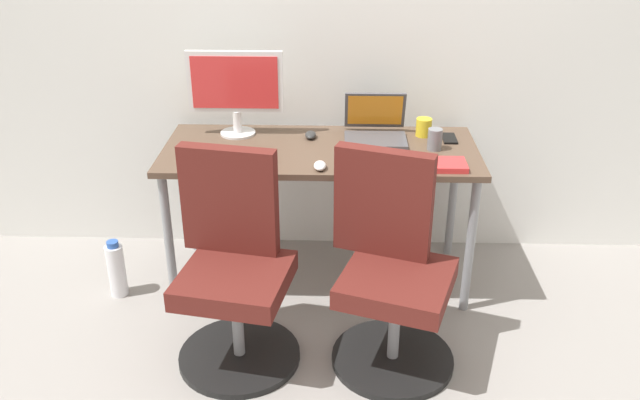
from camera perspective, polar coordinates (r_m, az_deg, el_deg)
ground_plane at (r=3.63m, az=0.02°, el=-6.50°), size 5.28×5.28×0.00m
back_wall at (r=3.52m, az=0.23°, el=15.41°), size 4.40×0.04×2.60m
desk at (r=3.31m, az=0.03°, el=3.29°), size 1.54×0.65×0.74m
office_chair_left at (r=2.90m, az=-7.35°, el=-5.97°), size 0.54×0.54×0.94m
office_chair_right at (r=2.88m, az=6.09°, el=-6.22°), size 0.56×0.56×0.94m
water_bottle_on_floor at (r=3.56m, az=-16.97°, el=-5.69°), size 0.09×0.09×0.31m
desktop_monitor at (r=3.42m, az=-7.23°, el=9.53°), size 0.48×0.18×0.43m
open_laptop at (r=3.41m, az=4.74°, el=6.17°), size 0.31×0.29×0.22m
keyboard_by_monitor at (r=3.16m, az=-7.07°, el=3.51°), size 0.34×0.12×0.02m
keyboard_by_laptop at (r=3.10m, az=4.65°, el=3.17°), size 0.34×0.12×0.02m
mouse_by_monitor at (r=3.04m, az=-0.01°, el=2.95°), size 0.06×0.10×0.03m
mouse_by_laptop at (r=3.41m, az=-0.81°, el=5.57°), size 0.06×0.10×0.03m
coffee_mug at (r=3.47m, az=8.85°, el=6.15°), size 0.08×0.08×0.09m
pen_cup at (r=3.30m, az=9.76°, el=5.14°), size 0.07×0.07×0.10m
phone_near_monitor at (r=3.46m, az=10.96°, el=5.19°), size 0.07×0.14×0.01m
notebook at (r=3.11m, az=10.47°, el=2.98°), size 0.21×0.15×0.03m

